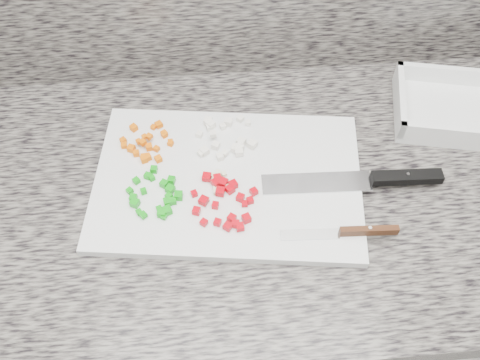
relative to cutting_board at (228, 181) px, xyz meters
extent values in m
cube|color=silver|center=(0.04, -0.01, -0.48)|extent=(3.92, 0.62, 0.86)
cube|color=#645F58|center=(0.04, -0.01, -0.03)|extent=(3.96, 0.64, 0.04)
cube|color=silver|center=(0.00, 0.00, 0.00)|extent=(0.50, 0.37, 0.02)
cube|color=#DA5E04|center=(-0.15, 0.08, 0.02)|extent=(0.02, 0.02, 0.01)
cube|color=#DA5E04|center=(-0.17, 0.08, 0.01)|extent=(0.02, 0.02, 0.01)
cube|color=#DA5E04|center=(-0.14, 0.06, 0.01)|extent=(0.01, 0.01, 0.01)
cube|color=#DA5E04|center=(-0.15, 0.05, 0.01)|extent=(0.01, 0.01, 0.01)
cube|color=#DA5E04|center=(-0.12, 0.07, 0.01)|extent=(0.01, 0.01, 0.01)
cube|color=#DA5E04|center=(-0.12, 0.05, 0.01)|extent=(0.02, 0.02, 0.01)
cube|color=#DA5E04|center=(-0.18, 0.09, 0.01)|extent=(0.01, 0.01, 0.01)
cube|color=#DA5E04|center=(-0.14, 0.10, 0.02)|extent=(0.01, 0.01, 0.01)
cube|color=#DA5E04|center=(-0.18, 0.10, 0.01)|extent=(0.01, 0.01, 0.01)
cube|color=#DA5E04|center=(-0.17, 0.13, 0.01)|extent=(0.02, 0.02, 0.01)
cube|color=#DA5E04|center=(-0.12, 0.13, 0.01)|extent=(0.02, 0.02, 0.01)
cube|color=#DA5E04|center=(-0.16, 0.07, 0.01)|extent=(0.01, 0.01, 0.01)
cube|color=#DA5E04|center=(-0.14, 0.10, 0.02)|extent=(0.01, 0.01, 0.01)
cube|color=#DA5E04|center=(-0.14, 0.08, 0.01)|extent=(0.01, 0.01, 0.01)
cube|color=#DA5E04|center=(-0.13, 0.13, 0.01)|extent=(0.01, 0.01, 0.01)
cube|color=#DA5E04|center=(-0.11, 0.11, 0.01)|extent=(0.01, 0.01, 0.01)
cube|color=#DA5E04|center=(-0.16, 0.09, 0.02)|extent=(0.01, 0.01, 0.01)
cube|color=#DA5E04|center=(-0.14, 0.05, 0.01)|extent=(0.01, 0.01, 0.01)
cube|color=#DA5E04|center=(-0.10, 0.08, 0.01)|extent=(0.01, 0.01, 0.01)
cube|color=#DA5E04|center=(-0.10, 0.09, 0.01)|extent=(0.01, 0.01, 0.01)
cube|color=#DA5E04|center=(-0.11, 0.11, 0.01)|extent=(0.01, 0.01, 0.01)
cube|color=white|center=(0.01, 0.12, 0.01)|extent=(0.02, 0.02, 0.01)
cube|color=white|center=(-0.03, 0.13, 0.01)|extent=(0.02, 0.02, 0.01)
cube|color=white|center=(-0.04, 0.06, 0.01)|extent=(0.02, 0.02, 0.01)
cube|color=white|center=(0.02, 0.06, 0.01)|extent=(0.02, 0.02, 0.01)
cube|color=white|center=(-0.02, 0.12, 0.01)|extent=(0.02, 0.02, 0.01)
cube|color=white|center=(0.02, 0.05, 0.01)|extent=(0.01, 0.01, 0.01)
cube|color=white|center=(-0.02, 0.09, 0.02)|extent=(0.01, 0.01, 0.01)
cube|color=white|center=(0.05, 0.07, 0.02)|extent=(0.02, 0.02, 0.01)
cube|color=white|center=(0.03, 0.07, 0.01)|extent=(0.01, 0.01, 0.01)
cube|color=white|center=(0.03, 0.13, 0.01)|extent=(0.02, 0.02, 0.01)
cube|color=white|center=(0.05, 0.12, 0.01)|extent=(0.01, 0.01, 0.01)
cube|color=white|center=(-0.03, 0.13, 0.01)|extent=(0.01, 0.01, 0.01)
cube|color=white|center=(-0.02, 0.07, 0.01)|extent=(0.02, 0.02, 0.01)
cube|color=white|center=(-0.01, 0.04, 0.01)|extent=(0.01, 0.01, 0.01)
cube|color=white|center=(0.02, 0.06, 0.01)|extent=(0.02, 0.02, 0.01)
cube|color=white|center=(-0.04, 0.06, 0.01)|extent=(0.02, 0.02, 0.01)
cube|color=white|center=(0.00, 0.12, 0.01)|extent=(0.01, 0.01, 0.01)
cube|color=white|center=(0.03, 0.07, 0.01)|extent=(0.02, 0.02, 0.01)
cube|color=white|center=(-0.04, 0.10, 0.01)|extent=(0.01, 0.01, 0.01)
cube|color=white|center=(-0.03, 0.12, 0.01)|extent=(0.01, 0.01, 0.01)
cube|color=white|center=(0.00, 0.05, 0.01)|extent=(0.01, 0.01, 0.01)
cube|color=#0D960F|center=(-0.14, 0.01, 0.01)|extent=(0.01, 0.01, 0.01)
cube|color=#0D960F|center=(-0.15, -0.07, 0.01)|extent=(0.02, 0.02, 0.01)
cube|color=#0D960F|center=(-0.11, -0.07, 0.01)|extent=(0.01, 0.01, 0.01)
cube|color=#0D960F|center=(-0.10, 0.00, 0.01)|extent=(0.02, 0.02, 0.01)
cube|color=#0D960F|center=(-0.17, -0.01, 0.01)|extent=(0.01, 0.01, 0.01)
cube|color=#0D960F|center=(-0.12, -0.06, 0.01)|extent=(0.01, 0.01, 0.01)
cube|color=#0D960F|center=(-0.10, -0.02, 0.01)|extent=(0.02, 0.02, 0.01)
cube|color=#0D960F|center=(-0.16, -0.03, 0.01)|extent=(0.01, 0.01, 0.01)
cube|color=#0D960F|center=(-0.11, -0.07, 0.01)|extent=(0.02, 0.02, 0.01)
cube|color=#0D960F|center=(-0.15, -0.02, 0.01)|extent=(0.01, 0.01, 0.01)
cube|color=#0D960F|center=(-0.16, -0.04, 0.01)|extent=(0.02, 0.02, 0.01)
cube|color=#0D960F|center=(-0.10, -0.03, 0.01)|extent=(0.01, 0.01, 0.01)
cube|color=#0D960F|center=(-0.14, 0.01, 0.01)|extent=(0.01, 0.01, 0.01)
cube|color=#0D960F|center=(-0.13, 0.01, 0.01)|extent=(0.01, 0.01, 0.01)
cube|color=#0D960F|center=(-0.13, 0.03, 0.01)|extent=(0.01, 0.01, 0.01)
cube|color=#0D960F|center=(-0.10, -0.04, 0.01)|extent=(0.01, 0.01, 0.01)
cube|color=#0D960F|center=(-0.15, -0.06, 0.01)|extent=(0.01, 0.01, 0.01)
cube|color=#0D960F|center=(-0.16, 0.01, 0.01)|extent=(0.01, 0.01, 0.01)
cube|color=#0D960F|center=(-0.09, -0.03, 0.01)|extent=(0.02, 0.02, 0.01)
cube|color=#0D960F|center=(-0.10, -0.04, 0.01)|extent=(0.02, 0.02, 0.01)
cube|color=#0D960F|center=(-0.11, -0.06, 0.01)|extent=(0.02, 0.02, 0.01)
cube|color=#0D960F|center=(-0.11, -0.01, 0.01)|extent=(0.02, 0.02, 0.01)
cube|color=#B4020D|center=(-0.04, 0.00, 0.01)|extent=(0.02, 0.02, 0.01)
cube|color=#B4020D|center=(-0.02, -0.01, 0.02)|extent=(0.02, 0.02, 0.01)
cube|color=#B4020D|center=(0.01, -0.02, 0.01)|extent=(0.02, 0.02, 0.01)
cube|color=#B4020D|center=(-0.04, -0.05, 0.01)|extent=(0.02, 0.02, 0.01)
cube|color=#B4020D|center=(0.02, -0.05, 0.01)|extent=(0.02, 0.02, 0.01)
cube|color=#B4020D|center=(-0.01, -0.10, 0.01)|extent=(0.02, 0.02, 0.01)
cube|color=#B4020D|center=(-0.03, -0.06, 0.01)|extent=(0.01, 0.01, 0.01)
cube|color=#B4020D|center=(-0.02, 0.00, 0.01)|extent=(0.01, 0.01, 0.01)
cube|color=#B4020D|center=(0.01, -0.10, 0.01)|extent=(0.01, 0.01, 0.01)
cube|color=#B4020D|center=(-0.01, -0.01, 0.02)|extent=(0.02, 0.02, 0.01)
cube|color=#B4020D|center=(0.00, -0.03, 0.01)|extent=(0.02, 0.02, 0.01)
cube|color=#B4020D|center=(-0.05, -0.09, 0.01)|extent=(0.02, 0.02, 0.01)
cube|color=#B4020D|center=(0.00, -0.09, 0.01)|extent=(0.02, 0.02, 0.01)
cube|color=#B4020D|center=(0.03, -0.05, 0.01)|extent=(0.01, 0.01, 0.01)
cube|color=#B4020D|center=(0.02, -0.06, 0.01)|extent=(0.01, 0.01, 0.01)
cube|color=#B4020D|center=(-0.06, -0.03, 0.01)|extent=(0.01, 0.01, 0.01)
cube|color=#B4020D|center=(-0.02, -0.09, 0.01)|extent=(0.01, 0.01, 0.01)
cube|color=#B4020D|center=(-0.06, -0.07, 0.01)|extent=(0.02, 0.02, 0.01)
cube|color=#B4020D|center=(0.02, -0.09, 0.01)|extent=(0.02, 0.02, 0.01)
cube|color=#B4020D|center=(-0.02, -0.03, 0.01)|extent=(0.02, 0.02, 0.01)
cube|color=#B4020D|center=(0.04, -0.04, 0.01)|extent=(0.02, 0.02, 0.01)
cube|color=#B4020D|center=(0.01, -0.10, 0.01)|extent=(0.02, 0.02, 0.01)
cube|color=beige|center=(-0.02, 0.01, 0.01)|extent=(0.01, 0.01, 0.01)
cube|color=beige|center=(-0.02, -0.02, 0.01)|extent=(0.01, 0.01, 0.01)
cube|color=beige|center=(-0.02, 0.00, 0.01)|extent=(0.01, 0.01, 0.01)
cube|color=beige|center=(-0.01, 0.01, 0.01)|extent=(0.01, 0.01, 0.01)
cube|color=beige|center=(-0.02, -0.03, 0.01)|extent=(0.01, 0.01, 0.01)
cube|color=beige|center=(-0.01, 0.01, 0.01)|extent=(0.01, 0.01, 0.01)
cube|color=beige|center=(0.00, -0.02, 0.01)|extent=(0.01, 0.01, 0.01)
cube|color=beige|center=(-0.02, 0.01, 0.01)|extent=(0.01, 0.01, 0.01)
cube|color=silver|center=(0.15, -0.02, 0.01)|extent=(0.19, 0.05, 0.00)
cube|color=black|center=(0.31, -0.03, 0.02)|extent=(0.12, 0.03, 0.02)
cylinder|color=silver|center=(0.31, -0.03, 0.02)|extent=(0.01, 0.01, 0.00)
cube|color=silver|center=(0.12, -0.13, 0.01)|extent=(0.10, 0.02, 0.00)
cube|color=#402110|center=(0.22, -0.13, 0.02)|extent=(0.10, 0.02, 0.02)
cylinder|color=silver|center=(0.22, -0.13, 0.02)|extent=(0.01, 0.01, 0.00)
cube|color=silver|center=(0.46, 0.12, 0.00)|extent=(0.27, 0.22, 0.01)
cube|color=silver|center=(0.47, 0.20, 0.02)|extent=(0.23, 0.06, 0.04)
cube|color=silver|center=(0.44, 0.04, 0.02)|extent=(0.23, 0.06, 0.04)
cube|color=silver|center=(0.34, 0.15, 0.02)|extent=(0.05, 0.17, 0.04)
camera|label=1|loc=(-0.03, -0.55, 0.77)|focal=40.00mm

